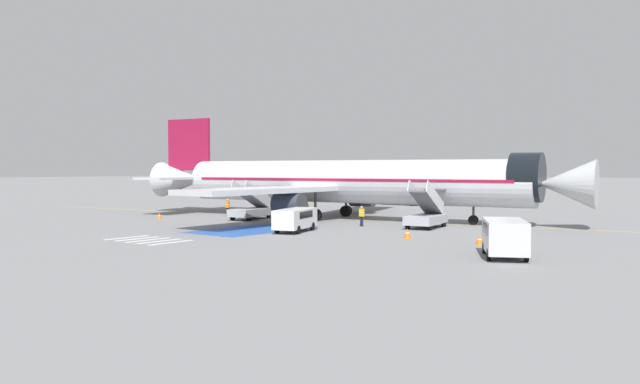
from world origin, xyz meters
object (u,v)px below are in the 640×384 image
ground_crew_3 (228,206)px  ground_crew_2 (285,211)px  fuel_tanker (395,191)px  baggage_cart (286,222)px  ground_crew_0 (362,215)px  boarding_stairs_forward (426,216)px  traffic_cone_2 (159,216)px  boarding_stairs_aft (252,209)px  traffic_cone_1 (479,240)px  service_van_1 (295,218)px  service_van_0 (505,235)px  traffic_cone_0 (407,233)px  ground_crew_1 (307,210)px  airliner (341,182)px

ground_crew_3 → ground_crew_2: bearing=165.7°
fuel_tanker → baggage_cart: size_ratio=3.13×
baggage_cart → ground_crew_0: bearing=82.6°
boarding_stairs_forward → traffic_cone_2: (-24.61, -7.77, -0.69)m
boarding_stairs_aft → traffic_cone_1: (25.30, -5.22, -0.65)m
ground_crew_3 → traffic_cone_2: (-3.13, -6.01, -0.77)m
service_van_1 → traffic_cone_1: size_ratio=8.27×
service_van_0 → traffic_cone_1: 5.77m
service_van_1 → traffic_cone_0: bearing=-8.4°
fuel_tanker → ground_crew_2: bearing=13.7°
service_van_0 → traffic_cone_2: size_ratio=8.49×
ground_crew_0 → traffic_cone_0: (7.50, -5.38, -0.65)m
boarding_stairs_aft → ground_crew_2: bearing=-8.8°
traffic_cone_2 → traffic_cone_1: bearing=-0.2°
fuel_tanker → boarding_stairs_aft: bearing=5.8°
baggage_cart → ground_crew_1: 4.08m
service_van_1 → traffic_cone_1: bearing=-13.3°
ground_crew_1 → ground_crew_2: 2.09m
ground_crew_1 → airliner: bearing=156.4°
service_van_1 → traffic_cone_2: (-18.18, 1.24, -0.78)m
fuel_tanker → baggage_cart: bearing=16.4°
baggage_cart → boarding_stairs_aft: bearing=-140.3°
fuel_tanker → traffic_cone_0: fuel_tanker is taller
boarding_stairs_aft → boarding_stairs_forward: bearing=-0.0°
ground_crew_3 → traffic_cone_1: bearing=160.0°
boarding_stairs_aft → baggage_cart: boarding_stairs_aft is taller
airliner → service_van_0: 27.17m
traffic_cone_0 → traffic_cone_2: 27.18m
boarding_stairs_forward → traffic_cone_2: size_ratio=9.20×
baggage_cart → traffic_cone_2: (-13.61, -2.96, 0.04)m
boarding_stairs_aft → service_van_0: bearing=-27.5°
ground_crew_3 → baggage_cart: bearing=155.5°
service_van_0 → traffic_cone_1: size_ratio=8.04×
ground_crew_2 → traffic_cone_2: 12.66m
baggage_cart → ground_crew_0: 6.67m
fuel_tanker → ground_crew_2: size_ratio=5.59×
airliner → service_van_0: bearing=46.6°
fuel_tanker → service_van_0: 50.07m
boarding_stairs_forward → ground_crew_3: (-21.48, -1.76, 0.09)m
traffic_cone_1 → traffic_cone_0: bearing=176.2°
traffic_cone_2 → ground_crew_0: bearing=16.0°
airliner → service_van_1: bearing=11.2°
boarding_stairs_aft → airliner: bearing=32.3°
fuel_tanker → traffic_cone_0: 40.94m
boarding_stairs_forward → service_van_0: (11.48, -12.41, 0.25)m
boarding_stairs_aft → ground_crew_0: size_ratio=3.17×
fuel_tanker → traffic_cone_2: 35.23m
boarding_stairs_forward → ground_crew_3: 21.55m
baggage_cart → service_van_1: bearing=16.1°
boarding_stairs_aft → ground_crew_0: bearing=-6.3°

